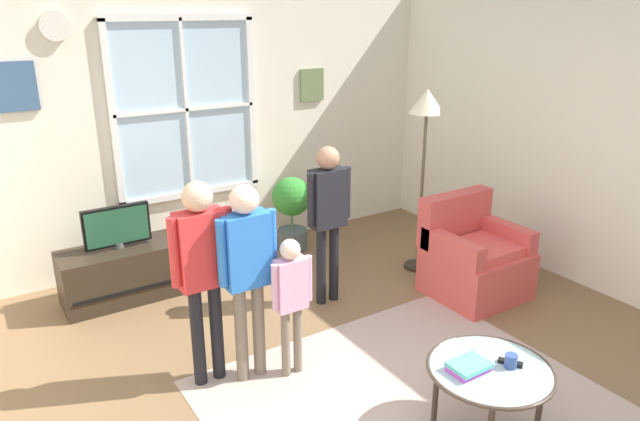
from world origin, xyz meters
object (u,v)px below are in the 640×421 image
object	(u,v)px
television	(117,226)
book_stack	(469,367)
tv_stand	(122,273)
person_blue_shirt	(247,261)
armchair	(473,259)
coffee_table	(490,373)
floor_lamp	(426,120)
cup	(511,361)
person_pink_shirt	(291,292)
remote_near_books	(510,363)
potted_plant_by_window	(292,207)
person_red_shirt	(202,261)
person_black_shirt	(328,207)

from	to	relation	value
television	book_stack	size ratio (longest dim) A/B	2.43
tv_stand	person_blue_shirt	xyz separation A→B (m)	(0.43, -1.64, 0.63)
armchair	book_stack	xyz separation A→B (m)	(-1.42, -1.29, 0.15)
coffee_table	floor_lamp	world-z (taller)	floor_lamp
tv_stand	book_stack	distance (m)	3.13
coffee_table	cup	distance (m)	0.14
television	person_pink_shirt	bearing A→B (deg)	-68.86
armchair	person_blue_shirt	size ratio (longest dim) A/B	0.63
remote_near_books	person_blue_shirt	size ratio (longest dim) A/B	0.10
coffee_table	person_pink_shirt	size ratio (longest dim) A/B	0.73
cup	potted_plant_by_window	world-z (taller)	potted_plant_by_window
coffee_table	floor_lamp	xyz separation A→B (m)	(1.26, 2.01, 1.04)
book_stack	cup	bearing A→B (deg)	-24.04
tv_stand	coffee_table	distance (m)	3.22
tv_stand	person_blue_shirt	size ratio (longest dim) A/B	0.73
coffee_table	person_pink_shirt	distance (m)	1.35
person_red_shirt	floor_lamp	size ratio (longest dim) A/B	0.82
cup	remote_near_books	xyz separation A→B (m)	(0.02, 0.02, -0.03)
coffee_table	remote_near_books	world-z (taller)	remote_near_books
tv_stand	potted_plant_by_window	size ratio (longest dim) A/B	1.29
person_pink_shirt	person_blue_shirt	bearing A→B (deg)	153.81
television	person_red_shirt	distance (m)	1.55
person_red_shirt	floor_lamp	distance (m)	2.58
remote_near_books	coffee_table	bearing A→B (deg)	165.07
person_blue_shirt	person_red_shirt	distance (m)	0.29
book_stack	person_black_shirt	xyz separation A→B (m)	(0.25, 1.86, 0.39)
armchair	person_black_shirt	bearing A→B (deg)	154.29
tv_stand	person_pink_shirt	distance (m)	1.94
floor_lamp	book_stack	bearing A→B (deg)	-125.21
person_black_shirt	floor_lamp	world-z (taller)	floor_lamp
remote_near_books	floor_lamp	bearing A→B (deg)	61.13
television	floor_lamp	xyz separation A→B (m)	(2.61, -0.91, 0.79)
person_blue_shirt	person_red_shirt	size ratio (longest dim) A/B	0.98
person_pink_shirt	potted_plant_by_window	size ratio (longest dim) A/B	1.28
coffee_table	person_blue_shirt	size ratio (longest dim) A/B	0.53
person_blue_shirt	book_stack	bearing A→B (deg)	-56.87
book_stack	remote_near_books	xyz separation A→B (m)	(0.26, -0.08, -0.02)
remote_near_books	person_pink_shirt	bearing A→B (deg)	124.09
person_black_shirt	book_stack	bearing A→B (deg)	-97.71
television	armchair	xyz separation A→B (m)	(2.65, -1.57, -0.35)
television	person_red_shirt	bearing A→B (deg)	-83.69
person_pink_shirt	tv_stand	bearing A→B (deg)	111.11
television	person_pink_shirt	world-z (taller)	person_pink_shirt
coffee_table	person_red_shirt	bearing A→B (deg)	130.49
tv_stand	coffee_table	size ratio (longest dim) A/B	1.38
book_stack	potted_plant_by_window	xyz separation A→B (m)	(0.57, 3.02, -0.01)
television	coffee_table	bearing A→B (deg)	-65.10
person_pink_shirt	potted_plant_by_window	bearing A→B (deg)	59.84
cup	floor_lamp	xyz separation A→B (m)	(1.15, 2.06, 0.97)
book_stack	person_blue_shirt	bearing A→B (deg)	123.13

